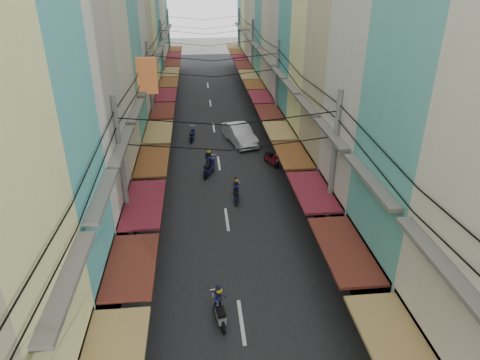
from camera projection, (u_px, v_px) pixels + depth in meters
ground at (237, 289)px, 19.16m from camera, size 160.00×160.00×0.00m
road at (215, 135)px, 37.01m from camera, size 10.00×80.00×0.02m
sidewalk_left at (139, 138)px, 36.41m from camera, size 3.00×80.00×0.06m
sidewalk_right at (289, 132)px, 37.60m from camera, size 3.00×80.00×0.06m
building_row_left at (97, 21)px, 28.91m from camera, size 7.80×67.67×23.70m
building_row_right at (325, 24)px, 30.42m from camera, size 7.80×68.98×22.59m
utility_poles at (216, 71)px, 29.66m from camera, size 10.20×66.13×8.20m
white_car at (240, 143)px, 35.41m from camera, size 5.81×3.44×1.92m
bicycle at (341, 247)px, 22.06m from camera, size 1.54×0.61×1.05m
moving_scooters at (223, 187)px, 27.04m from camera, size 6.09×22.55×1.99m
parked_scooters at (360, 334)px, 16.19m from camera, size 13.04×15.00×1.00m
pedestrians at (144, 265)px, 19.11m from camera, size 13.91×19.22×2.19m
market_umbrella at (439, 297)px, 15.82m from camera, size 2.13×2.13×2.24m
traffic_sign at (390, 324)px, 14.48m from camera, size 0.10×0.62×2.85m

